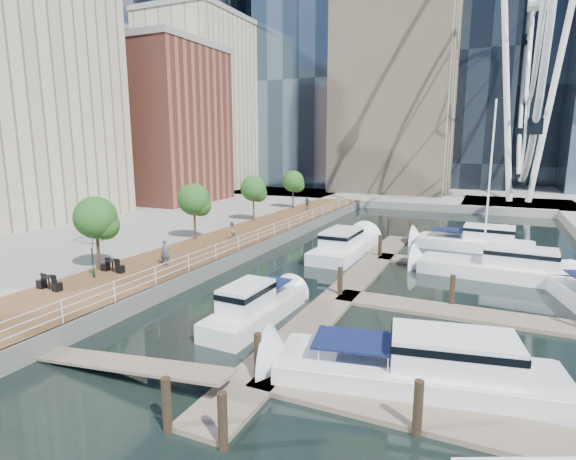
{
  "coord_description": "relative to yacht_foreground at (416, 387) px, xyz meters",
  "views": [
    {
      "loc": [
        10.49,
        -15.78,
        8.72
      ],
      "look_at": [
        -1.81,
        11.35,
        3.0
      ],
      "focal_mm": 28.0,
      "sensor_mm": 36.0,
      "label": 1
    }
  ],
  "objects": [
    {
      "name": "railing",
      "position": [
        -14.64,
        15.16,
        1.52
      ],
      "size": [
        0.1,
        60.0,
        1.05
      ],
      "primitive_type": null,
      "color": "white",
      "rests_on": "boardwalk"
    },
    {
      "name": "ground",
      "position": [
        -8.54,
        0.16,
        0.0
      ],
      "size": [
        520.0,
        520.0,
        0.0
      ],
      "primitive_type": "plane",
      "color": "black",
      "rests_on": "ground"
    },
    {
      "name": "moored_yachts",
      "position": [
        1.34,
        14.21,
        0.0
      ],
      "size": [
        20.77,
        35.82,
        11.5
      ],
      "color": "white",
      "rests_on": "ground"
    },
    {
      "name": "pedestrian_near",
      "position": [
        -16.81,
        6.63,
        1.84
      ],
      "size": [
        0.73,
        0.65,
        1.68
      ],
      "primitive_type": "imported",
      "rotation": [
        0.0,
        0.0,
        0.52
      ],
      "color": "#454E5C",
      "rests_on": "boardwalk"
    },
    {
      "name": "ferris_wheel",
      "position": [
        5.46,
        52.16,
        25.92
      ],
      "size": [
        5.8,
        45.6,
        47.8
      ],
      "color": "white",
      "rests_on": "ground"
    },
    {
      "name": "street_trees",
      "position": [
        -19.94,
        14.16,
        4.29
      ],
      "size": [
        2.6,
        42.6,
        4.6
      ],
      "color": "#3F2B1C",
      "rests_on": "ground"
    },
    {
      "name": "midrise_condos",
      "position": [
        -42.11,
        26.98,
        13.42
      ],
      "size": [
        19.0,
        67.0,
        28.0
      ],
      "color": "#BCAD8E",
      "rests_on": "ground"
    },
    {
      "name": "floating_docks",
      "position": [
        -0.58,
        10.14,
        0.49
      ],
      "size": [
        16.0,
        34.0,
        2.6
      ],
      "color": "#6D6051",
      "rests_on": "ground"
    },
    {
      "name": "pedestrian_far",
      "position": [
        -17.96,
        33.84,
        1.78
      ],
      "size": [
        0.93,
        0.42,
        1.56
      ],
      "primitive_type": "imported",
      "rotation": [
        0.0,
        0.0,
        3.1
      ],
      "color": "#373B44",
      "rests_on": "boardwalk"
    },
    {
      "name": "pier",
      "position": [
        5.46,
        52.16,
        0.5
      ],
      "size": [
        14.0,
        12.0,
        1.0
      ],
      "primitive_type": "cube",
      "color": "gray",
      "rests_on": "ground"
    },
    {
      "name": "land_far",
      "position": [
        -8.54,
        102.16,
        0.5
      ],
      "size": [
        200.0,
        114.0,
        1.0
      ],
      "primitive_type": "cube",
      "color": "gray",
      "rests_on": "ground"
    },
    {
      "name": "land_inland",
      "position": [
        -44.54,
        15.16,
        0.5
      ],
      "size": [
        48.0,
        90.0,
        1.0
      ],
      "primitive_type": "cube",
      "color": "gray",
      "rests_on": "ground"
    },
    {
      "name": "yacht_foreground",
      "position": [
        0.0,
        0.0,
        0.0
      ],
      "size": [
        11.52,
        4.97,
        2.15
      ],
      "primitive_type": null,
      "rotation": [
        0.0,
        0.0,
        1.75
      ],
      "color": "silver",
      "rests_on": "ground"
    },
    {
      "name": "pedestrian_mid",
      "position": [
        -17.15,
        15.29,
        1.75
      ],
      "size": [
        0.66,
        0.8,
        1.5
      ],
      "primitive_type": "imported",
      "rotation": [
        0.0,
        0.0,
        -1.71
      ],
      "color": "#817259",
      "rests_on": "boardwalk"
    },
    {
      "name": "seawall",
      "position": [
        -14.54,
        15.16,
        0.5
      ],
      "size": [
        0.25,
        60.0,
        1.0
      ],
      "primitive_type": "cube",
      "color": "#595954",
      "rests_on": "ground"
    },
    {
      "name": "cafe_tables",
      "position": [
        -18.94,
        -1.84,
        1.37
      ],
      "size": [
        2.5,
        13.7,
        0.74
      ],
      "color": "black",
      "rests_on": "ground"
    },
    {
      "name": "boardwalk",
      "position": [
        -17.54,
        15.16,
        0.5
      ],
      "size": [
        6.0,
        60.0,
        1.0
      ],
      "primitive_type": "cube",
      "color": "brown",
      "rests_on": "ground"
    }
  ]
}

